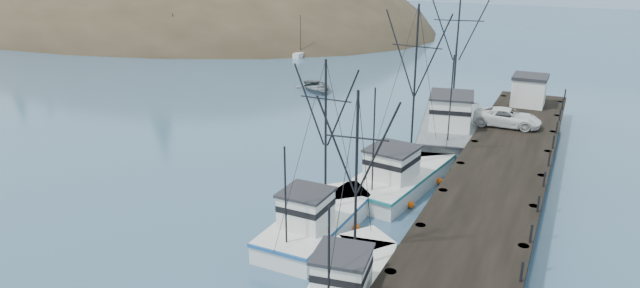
% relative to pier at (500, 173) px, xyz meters
% --- Properties ---
extents(ground, '(400.00, 400.00, 0.00)m').
position_rel_pier_xyz_m(ground, '(-14.00, -16.00, -1.69)').
color(ground, '#325270').
rests_on(ground, ground).
extents(pier, '(6.00, 44.00, 2.00)m').
position_rel_pier_xyz_m(pier, '(0.00, 0.00, 0.00)').
color(pier, black).
rests_on(pier, ground).
extents(headland, '(134.80, 78.00, 51.00)m').
position_rel_pier_xyz_m(headland, '(-88.95, 62.61, -6.24)').
color(headland, '#382D1E').
rests_on(headland, ground).
extents(distant_ridge, '(360.00, 40.00, 26.00)m').
position_rel_pier_xyz_m(distant_ridge, '(-4.00, 154.00, -1.69)').
color(distant_ridge, '#9EB2C6').
rests_on(distant_ridge, ground).
extents(moored_sailboats, '(23.87, 19.85, 6.35)m').
position_rel_pier_xyz_m(moored_sailboats, '(-46.60, 41.16, -1.36)').
color(moored_sailboats, silver).
rests_on(moored_sailboats, ground).
extents(trawler_near, '(4.44, 10.14, 10.37)m').
position_rel_pier_xyz_m(trawler_near, '(-4.57, -15.07, -0.87)').
color(trawler_near, silver).
rests_on(trawler_near, ground).
extents(trawler_mid, '(3.79, 10.44, 10.48)m').
position_rel_pier_xyz_m(trawler_mid, '(-8.68, -9.79, -0.87)').
color(trawler_mid, silver).
rests_on(trawler_mid, ground).
extents(trawler_far, '(5.68, 12.71, 12.72)m').
position_rel_pier_xyz_m(trawler_far, '(-6.38, -0.81, -0.87)').
color(trawler_far, silver).
rests_on(trawler_far, ground).
extents(work_vessel, '(7.00, 15.74, 13.09)m').
position_rel_pier_xyz_m(work_vessel, '(-5.61, 10.33, -0.46)').
color(work_vessel, slate).
rests_on(work_vessel, ground).
extents(pier_shed, '(3.00, 3.20, 2.80)m').
position_rel_pier_xyz_m(pier_shed, '(-0.14, 17.42, 1.73)').
color(pier_shed, silver).
rests_on(pier_shed, pier).
extents(pickup_truck, '(5.33, 2.51, 1.47)m').
position_rel_pier_xyz_m(pickup_truck, '(-0.96, 9.89, 1.05)').
color(pickup_truck, white).
rests_on(pickup_truck, pier).
extents(motorboat, '(7.05, 7.23, 1.22)m').
position_rel_pier_xyz_m(motorboat, '(-23.59, 21.36, -1.69)').
color(motorboat, slate).
rests_on(motorboat, ground).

